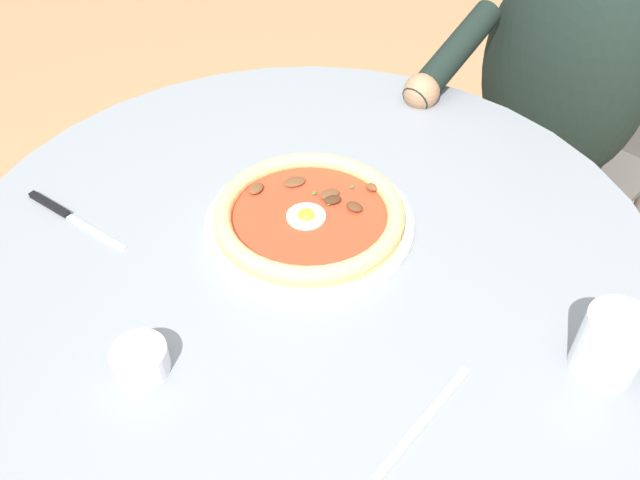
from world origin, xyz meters
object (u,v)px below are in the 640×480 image
at_px(water_glass, 610,347).
at_px(diner_person, 540,151).
at_px(dining_table, 305,304).
at_px(pizza_on_plate, 309,216).
at_px(cafe_chair_diner, 576,120).
at_px(ramekin_capers, 140,359).
at_px(steak_knife, 62,212).
at_px(fork_utensil, 424,421).

height_order(water_glass, diner_person, diner_person).
distance_m(dining_table, diner_person, 0.73).
relative_size(pizza_on_plate, cafe_chair_diner, 0.35).
xyz_separation_m(water_glass, ramekin_capers, (-0.32, 0.45, -0.02)).
relative_size(water_glass, diner_person, 0.08).
distance_m(dining_table, water_glass, 0.47).
bearing_deg(diner_person, ramekin_capers, 171.13).
bearing_deg(cafe_chair_diner, diner_person, 168.58).
height_order(dining_table, cafe_chair_diner, cafe_chair_diner).
bearing_deg(diner_person, cafe_chair_diner, -11.42).
bearing_deg(steak_knife, water_glass, -75.98).
xyz_separation_m(pizza_on_plate, diner_person, (0.69, -0.15, -0.22)).
bearing_deg(dining_table, water_glass, -86.84).
distance_m(dining_table, cafe_chair_diner, 0.88).
bearing_deg(dining_table, diner_person, -10.65).
relative_size(dining_table, diner_person, 0.91).
xyz_separation_m(fork_utensil, diner_person, (0.89, 0.16, -0.21)).
bearing_deg(water_glass, steak_knife, 104.02).
xyz_separation_m(pizza_on_plate, fork_utensil, (-0.20, -0.30, -0.02)).
distance_m(pizza_on_plate, water_glass, 0.44).
xyz_separation_m(fork_utensil, cafe_chair_diner, (1.03, 0.13, -0.19)).
distance_m(water_glass, ramekin_capers, 0.56).
relative_size(dining_table, fork_utensil, 5.68).
bearing_deg(dining_table, pizza_on_plate, 21.07).
distance_m(dining_table, steak_knife, 0.41).
xyz_separation_m(dining_table, steak_knife, (-0.17, 0.34, 0.15)).
bearing_deg(fork_utensil, diner_person, 9.95).
height_order(steak_knife, ramekin_capers, ramekin_capers).
relative_size(pizza_on_plate, diner_person, 0.27).
height_order(ramekin_capers, cafe_chair_diner, cafe_chair_diner).
bearing_deg(ramekin_capers, fork_utensil, -67.08).
xyz_separation_m(dining_table, ramekin_capers, (-0.30, 0.02, 0.17)).
height_order(fork_utensil, diner_person, diner_person).
height_order(pizza_on_plate, steak_knife, pizza_on_plate).
bearing_deg(steak_knife, pizza_on_plate, -58.59).
bearing_deg(fork_utensil, ramekin_capers, 112.92).
bearing_deg(fork_utensil, water_glass, -36.40).
xyz_separation_m(steak_knife, cafe_chair_diner, (1.03, -0.50, -0.19)).
relative_size(ramekin_capers, fork_utensil, 0.37).
xyz_separation_m(water_glass, fork_utensil, (-0.19, 0.14, -0.04)).
relative_size(steak_knife, diner_person, 0.19).
bearing_deg(diner_person, water_glass, -157.00).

